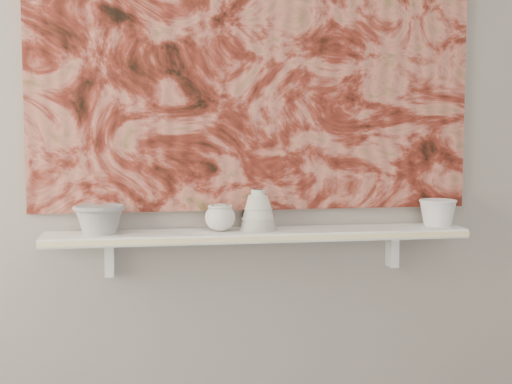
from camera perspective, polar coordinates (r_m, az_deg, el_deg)
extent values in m
plane|color=gray|center=(2.44, -0.16, 7.06)|extent=(3.60, 0.00, 3.60)
cube|color=white|center=(2.37, 0.21, -3.44)|extent=(1.40, 0.18, 0.03)
cube|color=#F7EDA5|center=(2.28, 0.61, -3.78)|extent=(1.40, 0.01, 0.02)
cube|color=white|center=(2.41, -11.65, -5.19)|extent=(0.03, 0.06, 0.12)
cube|color=white|center=(2.57, 10.84, -4.55)|extent=(0.03, 0.06, 0.12)
cube|color=maroon|center=(2.44, -0.11, 11.55)|extent=(1.50, 0.02, 1.10)
cube|color=black|center=(2.52, 10.10, 4.24)|extent=(0.09, 0.00, 0.08)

